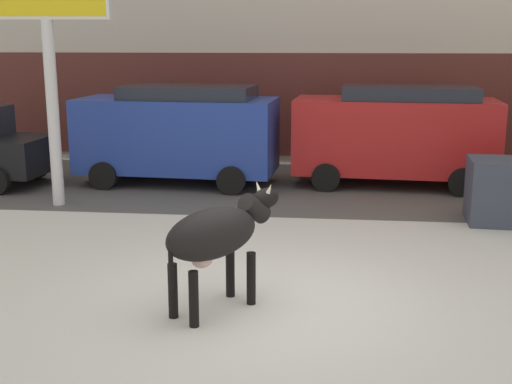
{
  "coord_description": "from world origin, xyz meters",
  "views": [
    {
      "loc": [
        0.76,
        -8.25,
        3.38
      ],
      "look_at": [
        -0.33,
        1.61,
        1.1
      ],
      "focal_mm": 46.95,
      "sensor_mm": 36.0,
      "label": 1
    }
  ],
  "objects_px": {
    "car_blue_van": "(178,132)",
    "pedestrian_far_left": "(342,132)",
    "cow_black": "(216,234)",
    "car_red_van": "(395,133)"
  },
  "relations": [
    {
      "from": "car_blue_van",
      "to": "car_red_van",
      "type": "height_order",
      "value": "same"
    },
    {
      "from": "cow_black",
      "to": "car_red_van",
      "type": "height_order",
      "value": "car_red_van"
    },
    {
      "from": "car_blue_van",
      "to": "pedestrian_far_left",
      "type": "xyz_separation_m",
      "value": [
        3.89,
        3.08,
        -0.36
      ]
    },
    {
      "from": "car_blue_van",
      "to": "pedestrian_far_left",
      "type": "height_order",
      "value": "car_blue_van"
    },
    {
      "from": "cow_black",
      "to": "car_blue_van",
      "type": "xyz_separation_m",
      "value": [
        -2.16,
        7.44,
        0.25
      ]
    },
    {
      "from": "car_blue_van",
      "to": "pedestrian_far_left",
      "type": "bearing_deg",
      "value": 38.37
    },
    {
      "from": "car_blue_van",
      "to": "pedestrian_far_left",
      "type": "distance_m",
      "value": 4.97
    },
    {
      "from": "car_blue_van",
      "to": "car_red_van",
      "type": "distance_m",
      "value": 5.07
    },
    {
      "from": "car_red_van",
      "to": "cow_black",
      "type": "bearing_deg",
      "value": -110.39
    },
    {
      "from": "pedestrian_far_left",
      "to": "car_blue_van",
      "type": "bearing_deg",
      "value": -141.63
    }
  ]
}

